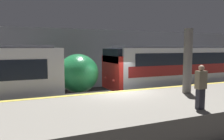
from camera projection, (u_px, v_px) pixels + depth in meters
ground_plane at (119, 110)px, 11.63m from camera, size 120.00×120.00×0.00m
platform at (143, 113)px, 9.33m from camera, size 40.00×4.89×1.07m
station_rear_barrier at (83, 59)px, 17.89m from camera, size 50.00×0.15×4.85m
support_pillar_near at (188, 61)px, 10.89m from camera, size 0.43×0.43×3.21m
train_boxy at (203, 68)px, 16.94m from camera, size 15.75×3.00×3.46m
person_walking at (201, 86)px, 8.03m from camera, size 0.38×0.24×1.64m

